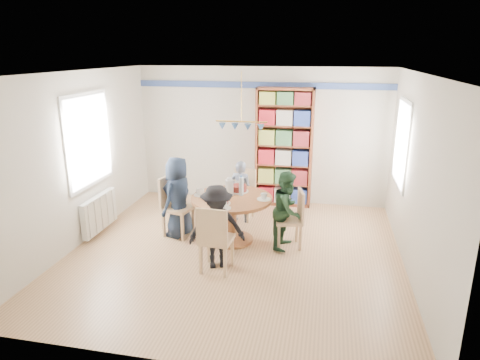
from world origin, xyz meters
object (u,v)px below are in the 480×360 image
(chair_right, at_px, (293,216))
(person_near, at_px, (217,227))
(chair_left, at_px, (174,203))
(person_far, at_px, (241,191))
(person_left, at_px, (178,197))
(person_right, at_px, (287,210))
(chair_far, at_px, (243,192))
(bookshelf, at_px, (284,149))
(radiator, at_px, (99,213))
(chair_near, at_px, (215,237))
(dining_table, at_px, (232,209))

(chair_right, height_order, person_near, person_near)
(chair_left, distance_m, person_far, 1.26)
(person_left, xyz_separation_m, person_right, (1.81, -0.08, -0.06))
(chair_left, height_order, person_right, person_right)
(chair_far, bearing_deg, bookshelf, 54.29)
(radiator, height_order, chair_far, chair_far)
(radiator, xyz_separation_m, chair_far, (2.26, 1.16, 0.15))
(chair_far, bearing_deg, person_right, -49.92)
(chair_far, xyz_separation_m, person_right, (0.91, -1.08, 0.11))
(chair_right, relative_size, chair_far, 1.01)
(chair_far, distance_m, person_near, 1.94)
(person_near, bearing_deg, chair_right, 21.20)
(chair_far, xyz_separation_m, chair_near, (0.02, -2.12, 0.04))
(chair_left, xyz_separation_m, person_left, (0.09, -0.02, 0.12))
(chair_near, bearing_deg, radiator, 157.19)
(chair_left, bearing_deg, person_far, 38.98)
(radiator, distance_m, chair_right, 3.27)
(radiator, height_order, person_left, person_left)
(chair_near, xyz_separation_m, person_right, (0.89, 1.03, 0.07))
(radiator, distance_m, person_right, 3.19)
(dining_table, xyz_separation_m, chair_near, (0.00, -1.08, -0.01))
(person_right, distance_m, bookshelf, 2.05)
(dining_table, relative_size, chair_far, 1.42)
(person_right, bearing_deg, chair_far, 50.83)
(chair_left, bearing_deg, radiator, -171.99)
(dining_table, bearing_deg, chair_far, 90.81)
(chair_right, bearing_deg, person_far, 139.87)
(dining_table, xyz_separation_m, chair_far, (-0.01, 1.04, -0.05))
(person_left, bearing_deg, bookshelf, 155.25)
(chair_near, bearing_deg, dining_table, 90.13)
(chair_left, height_order, person_far, person_far)
(person_left, bearing_deg, chair_right, 103.13)
(radiator, distance_m, dining_table, 2.29)
(person_right, height_order, person_near, person_right)
(chair_near, height_order, person_left, person_left)
(dining_table, height_order, chair_right, chair_right)
(dining_table, distance_m, chair_right, 0.99)
(dining_table, distance_m, person_far, 0.85)
(dining_table, relative_size, person_near, 1.06)
(chair_near, height_order, person_right, person_right)
(chair_near, bearing_deg, person_far, 90.89)
(chair_left, relative_size, person_near, 0.83)
(person_near, relative_size, bookshelf, 0.53)
(radiator, relative_size, person_right, 0.81)
(person_left, bearing_deg, person_far, 146.95)
(chair_far, relative_size, person_far, 0.81)
(chair_right, relative_size, person_right, 0.75)
(chair_far, height_order, person_far, person_far)
(chair_left, distance_m, chair_near, 1.52)
(person_right, height_order, bookshelf, bookshelf)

